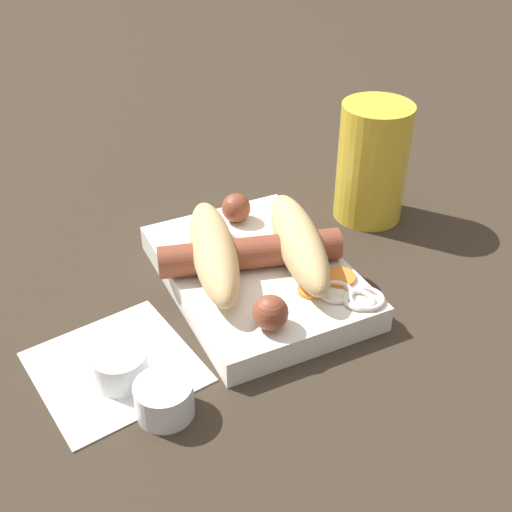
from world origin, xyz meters
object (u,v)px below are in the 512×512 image
(sausage, at_px, (251,254))
(drink_glass, at_px, (372,162))
(food_tray, at_px, (256,275))
(condiment_cup_far, at_px, (164,400))
(bread_roll, at_px, (256,246))
(condiment_cup_near, at_px, (121,368))

(sausage, relative_size, drink_glass, 1.49)
(food_tray, relative_size, condiment_cup_far, 4.92)
(bread_roll, xyz_separation_m, drink_glass, (0.07, -0.18, 0.02))
(bread_roll, bearing_deg, condiment_cup_near, 112.89)
(sausage, distance_m, condiment_cup_far, 0.17)
(bread_roll, height_order, condiment_cup_far, bread_roll)
(condiment_cup_near, height_order, condiment_cup_far, same)
(food_tray, bearing_deg, condiment_cup_near, 113.23)
(food_tray, distance_m, sausage, 0.03)
(bread_roll, relative_size, condiment_cup_far, 4.14)
(bread_roll, relative_size, drink_glass, 1.43)
(drink_glass, bearing_deg, bread_roll, 111.08)
(bread_roll, distance_m, sausage, 0.01)
(condiment_cup_near, distance_m, drink_glass, 0.36)
(condiment_cup_near, distance_m, condiment_cup_far, 0.05)
(food_tray, relative_size, sausage, 1.14)
(drink_glass, bearing_deg, condiment_cup_far, 120.36)
(condiment_cup_far, bearing_deg, bread_roll, -49.73)
(sausage, xyz_separation_m, condiment_cup_near, (-0.06, 0.15, -0.03))
(condiment_cup_far, bearing_deg, sausage, -48.74)
(food_tray, height_order, sausage, sausage)
(food_tray, distance_m, condiment_cup_near, 0.17)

